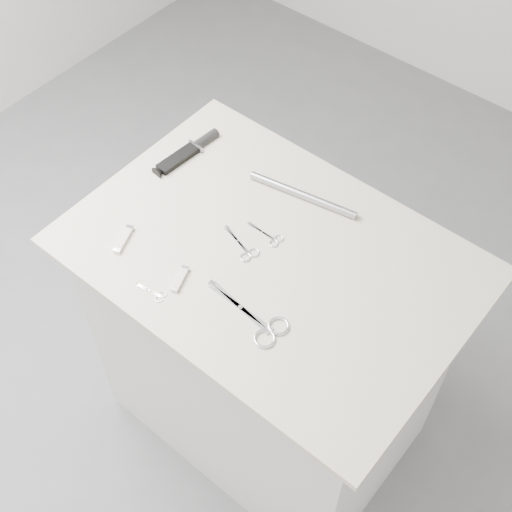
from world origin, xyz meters
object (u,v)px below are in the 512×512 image
Objects in this scene: plinth at (268,350)px; metal_rail at (303,195)px; embroidery_scissors_a at (244,249)px; embroidery_scissors_b at (270,237)px; sheathed_knife at (191,150)px; pocket_knife_a at (124,239)px; large_shears at (260,323)px; tiny_scissors at (155,293)px; pocket_knife_b at (180,279)px.

plinth is 2.92× the size of metal_rail.
embroidery_scissors_a is 0.23m from metal_rail.
metal_rail is at bearing 96.78° from embroidery_scissors_b.
metal_rail reaches higher than embroidery_scissors_b.
sheathed_knife reaches higher than embroidery_scissors_a.
sheathed_knife is 2.39× the size of pocket_knife_a.
sheathed_knife reaches higher than embroidery_scissors_b.
plinth is 0.52m from large_shears.
tiny_scissors is (-0.10, -0.31, -0.00)m from embroidery_scissors_b.
pocket_knife_a is at bearing -138.37° from embroidery_scissors_b.
sheathed_knife reaches higher than tiny_scissors.
embroidery_scissors_a is 0.41× the size of metal_rail.
tiny_scissors is (-0.14, -0.27, 0.47)m from plinth.
pocket_knife_b is (-0.12, -0.20, 0.47)m from plinth.
large_shears is at bearing -24.10° from embroidery_scissors_a.
large_shears is 2.18× the size of embroidery_scissors_b.
tiny_scissors is at bearing -117.32° from plinth.
pocket_knife_a reaches higher than pocket_knife_b.
metal_rail reaches higher than pocket_knife_b.
large_shears is at bearing -117.18° from sheathed_knife.
sheathed_knife is at bearing 19.58° from pocket_knife_b.
large_shears is 1.81× the size of embroidery_scissors_a.
pocket_knife_a reaches higher than tiny_scissors.
plinth is at bearing 42.79° from embroidery_scissors_a.
sheathed_knife is at bearing 169.70° from embroidery_scissors_a.
large_shears is 0.26m from embroidery_scissors_b.
large_shears is 0.41m from metal_rail.
plinth is at bearing -48.04° from embroidery_scissors_b.
embroidery_scissors_a and embroidery_scissors_b have the same top height.
sheathed_knife is 0.44m from pocket_knife_b.
sheathed_knife is (-0.40, 0.14, 0.48)m from plinth.
metal_rail is (0.06, 0.40, 0.01)m from pocket_knife_b.
pocket_knife_a reaches higher than plinth.
pocket_knife_a is (-0.42, -0.03, 0.00)m from large_shears.
sheathed_knife is (-0.34, 0.17, 0.01)m from embroidery_scissors_a.
embroidery_scissors_a is 1.40× the size of pocket_knife_a.
plinth is at bearing -78.14° from pocket_knife_a.
large_shears is 0.42m from pocket_knife_a.
pocket_knife_a is 0.29× the size of metal_rail.
pocket_knife_a is 0.48m from metal_rail.
large_shears is 0.27m from tiny_scissors.
embroidery_scissors_b is at bearing 128.35° from large_shears.
metal_rail reaches higher than plinth.
embroidery_scissors_b and tiny_scissors have the same top height.
large_shears is 0.22m from embroidery_scissors_a.
metal_rail is at bearing 105.06° from plinth.
tiny_scissors is 0.26× the size of metal_rail.
embroidery_scissors_b is 1.29× the size of tiny_scissors.
embroidery_scissors_b is 0.16m from metal_rail.
large_shears is at bearing -103.05° from pocket_knife_b.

